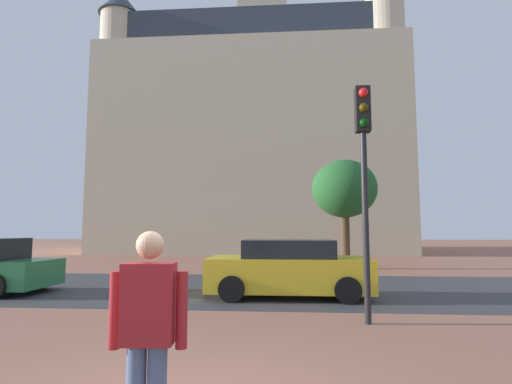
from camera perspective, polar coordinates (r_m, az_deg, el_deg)
The scene contains 7 objects.
ground_plane at distance 13.62m, azimuth -0.17°, elevation -12.89°, with size 120.00×120.00×0.00m, color #93604C.
street_asphalt_strip at distance 12.13m, azimuth -0.75°, elevation -13.79°, with size 120.00×6.82×0.00m, color #38383D.
landmark_building at distance 34.55m, azimuth -0.15°, elevation 7.92°, with size 23.47×14.20×35.41m.
person_skater at distance 3.34m, azimuth -15.43°, elevation -18.83°, with size 0.61×0.32×1.73m.
car_yellow at distance 10.51m, azimuth 4.77°, elevation -11.10°, with size 4.19×2.04×1.48m.
traffic_light_pole at distance 7.87m, azimuth 15.45°, elevation 5.17°, with size 0.28×0.34×4.54m.
tree_curb_far at distance 18.40m, azimuth 12.75°, elevation 0.36°, with size 2.95×2.95×4.96m.
Camera 1 is at (1.05, -3.47, 1.74)m, focal length 27.46 mm.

